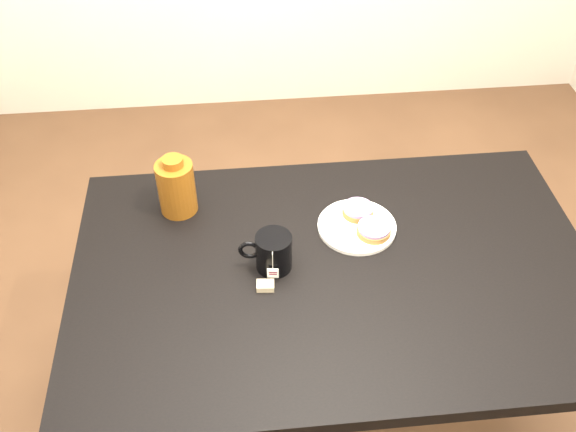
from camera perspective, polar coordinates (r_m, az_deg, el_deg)
The scene contains 8 objects.
ground_plane at distance 2.33m, azimuth 3.24°, elevation -17.17°, with size 4.00×4.00×0.00m, color brown.
table at distance 1.78m, azimuth 4.07°, elevation -6.42°, with size 1.40×0.90×0.75m.
plate at distance 1.83m, azimuth 6.14°, elevation -0.88°, with size 0.22×0.22×0.02m.
bagel_back at distance 1.85m, azimuth 6.23°, elevation 0.51°, with size 0.11×0.11×0.03m.
bagel_front at distance 1.80m, azimuth 7.63°, elevation -1.22°, with size 0.12×0.12×0.03m.
mug at distance 1.68m, azimuth -1.36°, elevation -3.21°, with size 0.15×0.11×0.11m.
teabag_pouch at distance 1.66m, azimuth -2.02°, elevation -6.22°, with size 0.04×0.03×0.02m, color #C6B793.
bagel_package at distance 1.85m, azimuth -9.89°, elevation 2.59°, with size 0.11×0.11×0.19m.
Camera 1 is at (-0.24, -1.14, 2.02)m, focal length 40.00 mm.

